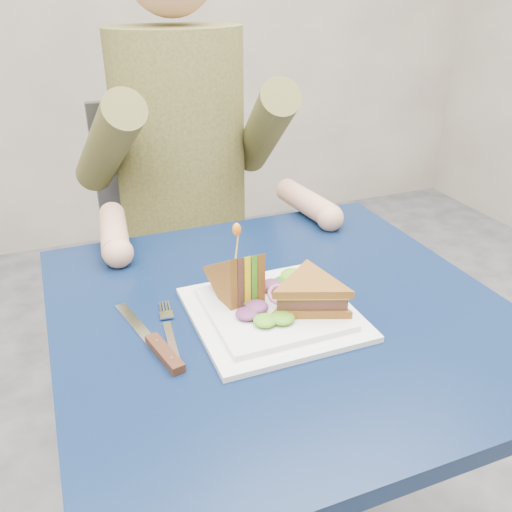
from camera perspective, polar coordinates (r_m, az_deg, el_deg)
name	(u,v)px	position (r m, az deg, el deg)	size (l,w,h in m)	color
table	(281,345)	(0.97, 2.63, -9.37)	(0.75, 0.75, 0.73)	black
chair	(179,236)	(1.64, -8.10, 2.07)	(0.42, 0.40, 0.93)	#47474C
diner	(181,119)	(1.42, -7.94, 14.08)	(0.54, 0.59, 0.74)	brown
plate	(273,312)	(0.90, 1.78, -5.86)	(0.26, 0.26, 0.02)	white
sandwich_flat	(310,294)	(0.88, 5.76, -3.97)	(0.19, 0.19, 0.05)	brown
sandwich_upright	(238,280)	(0.90, -1.95, -2.56)	(0.08, 0.14, 0.14)	brown
fork	(170,333)	(0.87, -9.06, -7.98)	(0.04, 0.18, 0.01)	silver
knife	(159,347)	(0.84, -10.21, -9.44)	(0.07, 0.22, 0.02)	silver
toothpick	(237,245)	(0.87, -2.01, 1.12)	(0.00, 0.00, 0.06)	tan
toothpick_frill	(237,229)	(0.85, -2.04, 2.81)	(0.01, 0.01, 0.02)	orange
lettuce_spill	(273,297)	(0.90, 1.84, -4.34)	(0.15, 0.13, 0.02)	#337A14
onion_ring	(280,295)	(0.89, 2.56, -4.10)	(0.04, 0.04, 0.01)	#9E4C7A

